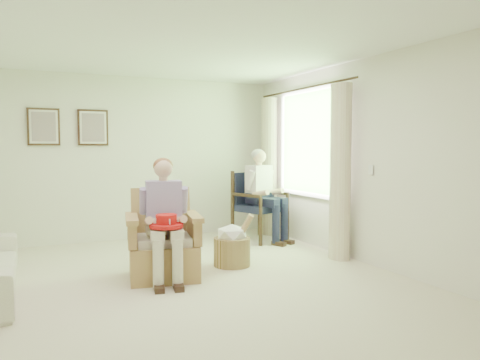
{
  "coord_description": "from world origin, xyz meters",
  "views": [
    {
      "loc": [
        -1.43,
        -4.77,
        1.48
      ],
      "look_at": [
        1.14,
        0.77,
        1.05
      ],
      "focal_mm": 35.0,
      "sensor_mm": 36.0,
      "label": 1
    }
  ],
  "objects": [
    {
      "name": "person_wicker",
      "position": [
        -0.02,
        0.24,
        0.77
      ],
      "size": [
        0.4,
        0.62,
        1.33
      ],
      "rotation": [
        0.0,
        0.0,
        -0.18
      ],
      "color": "beige",
      "rests_on": "ground"
    },
    {
      "name": "right_wall",
      "position": [
        2.5,
        0.0,
        1.3
      ],
      "size": [
        0.04,
        5.5,
        2.6
      ],
      "primitive_type": "cube",
      "color": "silver",
      "rests_on": "ground"
    },
    {
      "name": "window",
      "position": [
        2.46,
        1.2,
        1.58
      ],
      "size": [
        0.13,
        2.5,
        1.63
      ],
      "color": "#2D6B23",
      "rests_on": "right_wall"
    },
    {
      "name": "person_dark",
      "position": [
        1.95,
        1.69,
        0.85
      ],
      "size": [
        0.4,
        0.62,
        1.42
      ],
      "rotation": [
        0.0,
        0.0,
        0.36
      ],
      "color": "#171A34",
      "rests_on": "ground"
    },
    {
      "name": "curtain_right",
      "position": [
        2.33,
        2.18,
        1.15
      ],
      "size": [
        0.34,
        0.34,
        2.3
      ],
      "primitive_type": "cylinder",
      "color": "beige",
      "rests_on": "ground"
    },
    {
      "name": "red_hat",
      "position": [
        -0.07,
        0.03,
        0.68
      ],
      "size": [
        0.36,
        0.36,
        0.14
      ],
      "color": "#B31211",
      "rests_on": "person_wicker"
    },
    {
      "name": "wicker_armchair",
      "position": [
        -0.02,
        0.37,
        0.32
      ],
      "size": [
        0.78,
        0.78,
        1.0
      ],
      "rotation": [
        0.0,
        0.0,
        -0.18
      ],
      "color": "#A58C4E",
      "rests_on": "ground"
    },
    {
      "name": "front_wall",
      "position": [
        0.0,
        -2.75,
        1.3
      ],
      "size": [
        5.0,
        0.04,
        2.6
      ],
      "primitive_type": "cube",
      "color": "silver",
      "rests_on": "ground"
    },
    {
      "name": "ceiling",
      "position": [
        0.0,
        0.0,
        2.6
      ],
      "size": [
        5.0,
        5.5,
        0.02
      ],
      "primitive_type": "cube",
      "color": "white",
      "rests_on": "back_wall"
    },
    {
      "name": "framed_print_right",
      "position": [
        -0.45,
        2.71,
        1.78
      ],
      "size": [
        0.45,
        0.05,
        0.55
      ],
      "color": "#382114",
      "rests_on": "back_wall"
    },
    {
      "name": "curtain_left",
      "position": [
        2.33,
        0.22,
        1.15
      ],
      "size": [
        0.34,
        0.34,
        2.3
      ],
      "primitive_type": "cylinder",
      "color": "beige",
      "rests_on": "ground"
    },
    {
      "name": "floor",
      "position": [
        0.0,
        0.0,
        0.0
      ],
      "size": [
        5.5,
        5.5,
        0.0
      ],
      "primitive_type": "plane",
      "color": "beige",
      "rests_on": "ground"
    },
    {
      "name": "framed_print_left",
      "position": [
        -1.15,
        2.71,
        1.78
      ],
      "size": [
        0.45,
        0.05,
        0.55
      ],
      "color": "#382114",
      "rests_on": "back_wall"
    },
    {
      "name": "back_wall",
      "position": [
        0.0,
        2.75,
        1.3
      ],
      "size": [
        5.0,
        0.04,
        2.6
      ],
      "primitive_type": "cube",
      "color": "silver",
      "rests_on": "ground"
    },
    {
      "name": "wood_armchair",
      "position": [
        1.95,
        1.87,
        0.59
      ],
      "size": [
        0.7,
        0.66,
        1.07
      ],
      "rotation": [
        0.0,
        0.0,
        0.36
      ],
      "color": "black",
      "rests_on": "ground"
    },
    {
      "name": "hatbox",
      "position": [
        0.9,
        0.49,
        0.26
      ],
      "size": [
        0.59,
        0.59,
        0.67
      ],
      "color": "tan",
      "rests_on": "ground"
    }
  ]
}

